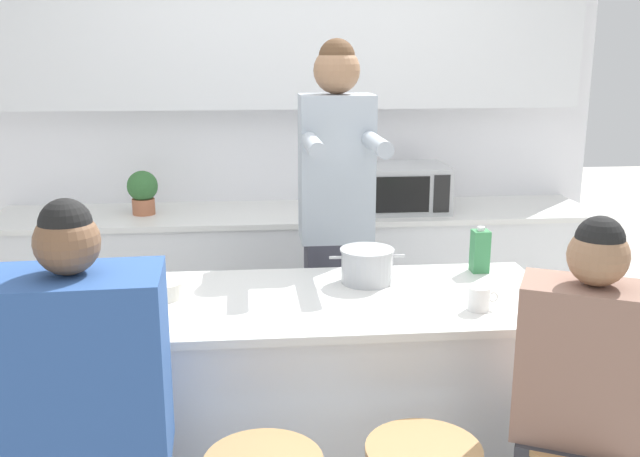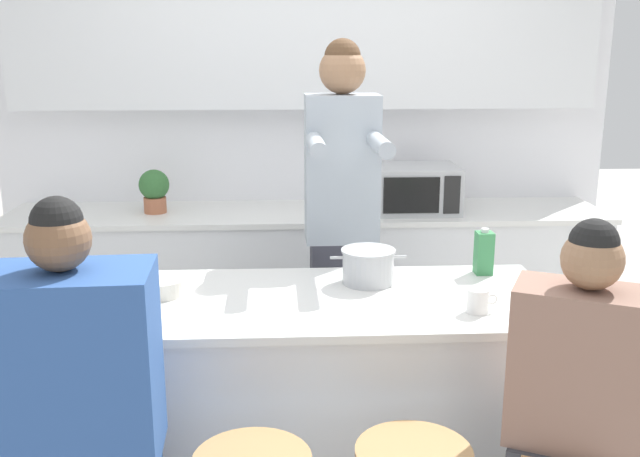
# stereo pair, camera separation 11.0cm
# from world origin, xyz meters

# --- Properties ---
(wall_back) EXTENTS (3.69, 0.22, 2.70)m
(wall_back) POSITION_xyz_m (0.00, 1.77, 1.54)
(wall_back) COLOR white
(wall_back) RESTS_ON ground_plane
(back_counter) EXTENTS (3.43, 0.63, 0.88)m
(back_counter) POSITION_xyz_m (0.00, 1.48, 0.44)
(back_counter) COLOR silver
(back_counter) RESTS_ON ground_plane
(kitchen_island) EXTENTS (1.78, 0.75, 0.88)m
(kitchen_island) POSITION_xyz_m (0.00, 0.00, 0.45)
(kitchen_island) COLOR black
(kitchen_island) RESTS_ON ground_plane
(person_cooking) EXTENTS (0.34, 0.59, 1.84)m
(person_cooking) POSITION_xyz_m (0.13, 0.66, 0.94)
(person_cooking) COLOR #383842
(person_cooking) RESTS_ON ground_plane
(person_wrapped_blanket) EXTENTS (0.49, 0.31, 1.42)m
(person_wrapped_blanket) POSITION_xyz_m (-0.74, -0.67, 0.67)
(person_wrapped_blanket) COLOR #2D5193
(person_wrapped_blanket) RESTS_ON ground_plane
(person_seated_near) EXTENTS (0.46, 0.40, 1.34)m
(person_seated_near) POSITION_xyz_m (0.73, -0.67, 0.60)
(person_seated_near) COLOR #333338
(person_seated_near) RESTS_ON ground_plane
(cooking_pot) EXTENTS (0.30, 0.22, 0.14)m
(cooking_pot) POSITION_xyz_m (0.20, 0.16, 0.95)
(cooking_pot) COLOR #B7BABC
(cooking_pot) RESTS_ON kitchen_island
(fruit_bowl) EXTENTS (0.18, 0.18, 0.06)m
(fruit_bowl) POSITION_xyz_m (-0.61, 0.06, 0.91)
(fruit_bowl) COLOR silver
(fruit_bowl) RESTS_ON kitchen_island
(coffee_cup_near) EXTENTS (0.11, 0.08, 0.09)m
(coffee_cup_near) POSITION_xyz_m (0.55, -0.18, 0.93)
(coffee_cup_near) COLOR white
(coffee_cup_near) RESTS_ON kitchen_island
(banana_bunch) EXTENTS (0.14, 0.10, 0.04)m
(banana_bunch) POSITION_xyz_m (-0.77, -0.25, 0.90)
(banana_bunch) COLOR yellow
(banana_bunch) RESTS_ON kitchen_island
(juice_carton) EXTENTS (0.07, 0.07, 0.19)m
(juice_carton) POSITION_xyz_m (0.69, 0.26, 0.97)
(juice_carton) COLOR #38844C
(juice_carton) RESTS_ON kitchen_island
(microwave) EXTENTS (0.50, 0.39, 0.26)m
(microwave) POSITION_xyz_m (0.61, 1.44, 1.01)
(microwave) COLOR #B2B5B7
(microwave) RESTS_ON back_counter
(potted_plant) EXTENTS (0.17, 0.17, 0.25)m
(potted_plant) POSITION_xyz_m (-0.87, 1.48, 1.02)
(potted_plant) COLOR #A86042
(potted_plant) RESTS_ON back_counter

